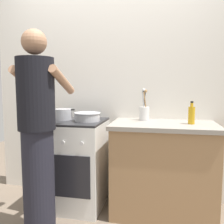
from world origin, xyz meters
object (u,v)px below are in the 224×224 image
(person, at_px, (38,134))
(mixing_bowl, at_px, (87,116))
(pot, at_px, (63,114))
(stove_range, at_px, (75,163))
(oil_bottle, at_px, (191,115))
(utensil_crock, at_px, (144,112))

(person, bearing_deg, mixing_bowl, 64.25)
(pot, height_order, person, person)
(stove_range, xyz_separation_m, pot, (-0.14, 0.03, 0.51))
(pot, distance_m, oil_bottle, 1.29)
(mixing_bowl, relative_size, utensil_crock, 0.83)
(stove_range, relative_size, pot, 3.56)
(person, bearing_deg, utensil_crock, 40.63)
(oil_bottle, bearing_deg, stove_range, -179.88)
(mixing_bowl, bearing_deg, stove_range, 175.62)
(utensil_crock, xyz_separation_m, oil_bottle, (0.45, -0.16, -0.00))
(pot, height_order, mixing_bowl, pot)
(mixing_bowl, bearing_deg, oil_bottle, 0.74)
(pot, relative_size, utensil_crock, 0.77)
(utensil_crock, bearing_deg, mixing_bowl, -163.29)
(stove_range, height_order, pot, pot)
(stove_range, bearing_deg, pot, 166.67)
(mixing_bowl, height_order, person, person)
(pot, height_order, oil_bottle, oil_bottle)
(stove_range, relative_size, mixing_bowl, 3.32)
(stove_range, relative_size, person, 0.53)
(pot, distance_m, person, 0.59)
(utensil_crock, bearing_deg, person, -139.37)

